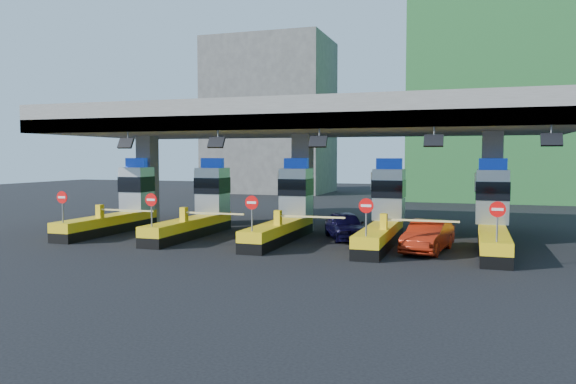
% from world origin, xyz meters
% --- Properties ---
extents(ground, '(120.00, 120.00, 0.00)m').
position_xyz_m(ground, '(0.00, 0.00, 0.00)').
color(ground, black).
rests_on(ground, ground).
extents(toll_canopy, '(28.00, 12.09, 7.00)m').
position_xyz_m(toll_canopy, '(0.00, 2.87, 6.13)').
color(toll_canopy, slate).
rests_on(toll_canopy, ground).
extents(toll_lane_far_left, '(4.43, 8.00, 4.16)m').
position_xyz_m(toll_lane_far_left, '(-10.00, 0.28, 1.40)').
color(toll_lane_far_left, black).
rests_on(toll_lane_far_left, ground).
extents(toll_lane_left, '(4.43, 8.00, 4.16)m').
position_xyz_m(toll_lane_left, '(-5.00, 0.28, 1.40)').
color(toll_lane_left, black).
rests_on(toll_lane_left, ground).
extents(toll_lane_center, '(4.43, 8.00, 4.16)m').
position_xyz_m(toll_lane_center, '(0.00, 0.28, 1.40)').
color(toll_lane_center, black).
rests_on(toll_lane_center, ground).
extents(toll_lane_right, '(4.43, 8.00, 4.16)m').
position_xyz_m(toll_lane_right, '(5.00, 0.28, 1.40)').
color(toll_lane_right, black).
rests_on(toll_lane_right, ground).
extents(toll_lane_far_right, '(4.43, 8.00, 4.16)m').
position_xyz_m(toll_lane_far_right, '(10.00, 0.28, 1.40)').
color(toll_lane_far_right, black).
rests_on(toll_lane_far_right, ground).
extents(bg_building_scaffold, '(18.00, 12.00, 28.00)m').
position_xyz_m(bg_building_scaffold, '(12.00, 32.00, 14.00)').
color(bg_building_scaffold, '#1E5926').
rests_on(bg_building_scaffold, ground).
extents(bg_building_concrete, '(14.00, 10.00, 18.00)m').
position_xyz_m(bg_building_concrete, '(-14.00, 36.00, 9.00)').
color(bg_building_concrete, '#4C4C49').
rests_on(bg_building_concrete, ground).
extents(van, '(3.26, 4.46, 1.41)m').
position_xyz_m(van, '(2.91, 0.99, 0.71)').
color(van, black).
rests_on(van, ground).
extents(red_car, '(2.18, 4.45, 1.40)m').
position_xyz_m(red_car, '(7.24, -1.68, 0.70)').
color(red_car, maroon).
rests_on(red_car, ground).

